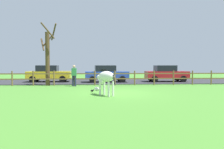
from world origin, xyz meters
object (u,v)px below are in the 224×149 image
object	(u,v)px
parked_car_blue	(106,74)
parked_car_red	(166,73)
visitor_near_fence	(74,75)
zebra	(105,78)
parked_car_yellow	(49,73)
bare_tree	(48,56)
crow_on_grass	(92,91)

from	to	relation	value
parked_car_blue	parked_car_red	bearing A→B (deg)	1.91
visitor_near_fence	parked_car_blue	bearing A→B (deg)	53.43
zebra	parked_car_yellow	xyz separation A→B (m)	(-4.99, 9.67, -0.08)
parked_car_red	bare_tree	bearing A→B (deg)	-164.71
zebra	parked_car_red	bearing A→B (deg)	55.76
parked_car_red	parked_car_yellow	size ratio (longest dim) A/B	1.00
crow_on_grass	parked_car_red	distance (m)	10.55
bare_tree	crow_on_grass	world-z (taller)	bare_tree
bare_tree	zebra	bearing A→B (deg)	-55.22
bare_tree	parked_car_yellow	distance (m)	3.78
bare_tree	parked_car_blue	size ratio (longest dim) A/B	1.21
bare_tree	parked_car_blue	world-z (taller)	bare_tree
zebra	parked_car_red	distance (m)	11.10
parked_car_red	visitor_near_fence	bearing A→B (deg)	-156.02
parked_car_yellow	parked_car_blue	distance (m)	5.48
parked_car_blue	visitor_near_fence	size ratio (longest dim) A/B	2.50
bare_tree	zebra	xyz separation A→B (m)	(4.36, -6.28, -1.46)
crow_on_grass	visitor_near_fence	bearing A→B (deg)	109.53
bare_tree	parked_car_yellow	size ratio (longest dim) A/B	1.23
zebra	parked_car_red	size ratio (longest dim) A/B	0.42
bare_tree	parked_car_yellow	world-z (taller)	bare_tree
parked_car_blue	crow_on_grass	bearing A→B (deg)	-98.73
parked_car_yellow	visitor_near_fence	world-z (taller)	visitor_near_fence
zebra	parked_car_blue	bearing A→B (deg)	87.14
zebra	parked_car_blue	distance (m)	9.00
parked_car_yellow	visitor_near_fence	bearing A→B (deg)	-56.62
crow_on_grass	parked_car_blue	bearing A→B (deg)	81.27
crow_on_grass	visitor_near_fence	xyz separation A→B (m)	(-1.46, 4.12, 0.78)
crow_on_grass	parked_car_red	xyz separation A→B (m)	(6.98, 7.87, 0.72)
parked_car_yellow	parked_car_blue	size ratio (longest dim) A/B	0.98
zebra	parked_car_red	xyz separation A→B (m)	(6.25, 9.18, -0.08)
parked_car_yellow	zebra	bearing A→B (deg)	-62.71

